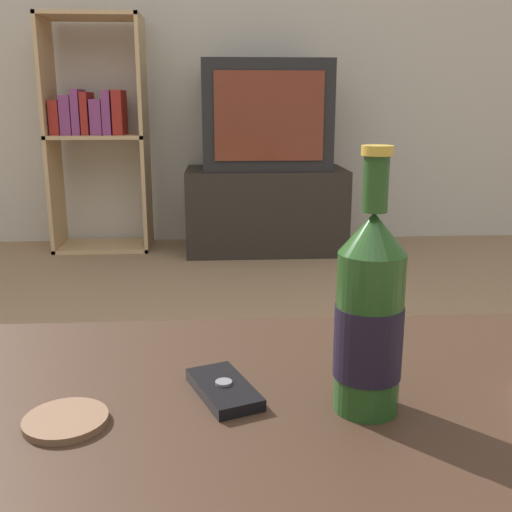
{
  "coord_description": "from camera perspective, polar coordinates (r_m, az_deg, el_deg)",
  "views": [
    {
      "loc": [
        0.03,
        -0.5,
        0.79
      ],
      "look_at": [
        0.08,
        0.39,
        0.56
      ],
      "focal_mm": 42.0,
      "sensor_mm": 36.0,
      "label": 1
    }
  ],
  "objects": [
    {
      "name": "coaster",
      "position": [
        0.69,
        -17.66,
        -14.7
      ],
      "size": [
        0.09,
        0.09,
        0.01
      ],
      "color": "brown",
      "rests_on": "coffee_table"
    },
    {
      "name": "tv_stand",
      "position": [
        3.28,
        0.91,
        4.45
      ],
      "size": [
        0.85,
        0.46,
        0.45
      ],
      "color": "#28231E",
      "rests_on": "ground_plane"
    },
    {
      "name": "beer_bottle",
      "position": [
        0.65,
        10.73,
        -5.78
      ],
      "size": [
        0.07,
        0.07,
        0.29
      ],
      "color": "#1E4219",
      "rests_on": "coffee_table"
    },
    {
      "name": "bookshelf",
      "position": [
        3.38,
        -15.08,
        11.68
      ],
      "size": [
        0.51,
        0.3,
        1.23
      ],
      "color": "tan",
      "rests_on": "ground_plane"
    },
    {
      "name": "cell_phone",
      "position": [
        0.71,
        -3.09,
        -12.53
      ],
      "size": [
        0.09,
        0.13,
        0.02
      ],
      "rotation": [
        0.0,
        0.0,
        0.37
      ],
      "color": "black",
      "rests_on": "coffee_table"
    },
    {
      "name": "back_wall",
      "position": [
        3.56,
        -4.2,
        22.58
      ],
      "size": [
        8.0,
        0.05,
        2.6
      ],
      "color": "beige",
      "rests_on": "ground_plane"
    },
    {
      "name": "television",
      "position": [
        3.23,
        0.95,
        13.24
      ],
      "size": [
        0.66,
        0.42,
        0.56
      ],
      "color": "black",
      "rests_on": "tv_stand"
    }
  ]
}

